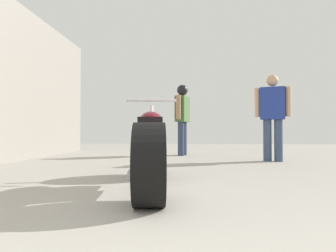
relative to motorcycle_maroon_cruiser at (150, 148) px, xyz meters
The scene contains 4 objects.
ground_plane 1.39m from the motorcycle_maroon_cruiser, 70.47° to the left, with size 18.27×18.27×0.00m, color #9E998E.
motorcycle_maroon_cruiser is the anchor object (origin of this frame).
mechanic_in_blue 3.41m from the motorcycle_maroon_cruiser, 54.96° to the left, with size 0.65×0.35×1.63m.
mechanic_with_helmet 4.03m from the motorcycle_maroon_cruiser, 87.19° to the left, with size 0.35×0.65×1.67m.
Camera 1 is at (-0.05, -0.22, 0.55)m, focal length 30.63 mm.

